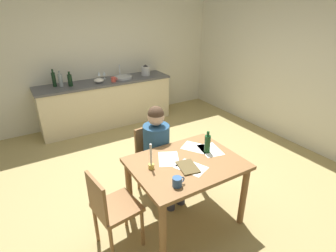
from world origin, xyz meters
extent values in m
cube|color=tan|center=(0.00, 0.00, -0.02)|extent=(5.20, 5.20, 0.04)
cube|color=beige|center=(0.00, 2.60, 1.30)|extent=(5.20, 0.12, 2.60)
cube|color=beige|center=(2.60, 0.00, 1.30)|extent=(0.12, 5.20, 2.60)
cube|color=beige|center=(0.00, 2.24, 0.43)|extent=(2.54, 0.60, 0.86)
cube|color=#4C4C51|center=(0.00, 2.24, 0.88)|extent=(2.58, 0.64, 0.04)
cube|color=olive|center=(-0.17, -0.77, 0.74)|extent=(1.13, 0.87, 0.04)
cylinder|color=olive|center=(-0.67, -1.15, 0.36)|extent=(0.07, 0.07, 0.72)
cylinder|color=olive|center=(0.34, -1.15, 0.36)|extent=(0.07, 0.07, 0.72)
cylinder|color=olive|center=(-0.67, -0.40, 0.36)|extent=(0.07, 0.07, 0.72)
cylinder|color=olive|center=(0.34, -0.40, 0.36)|extent=(0.07, 0.07, 0.72)
cube|color=olive|center=(-0.19, -0.16, 0.46)|extent=(0.45, 0.45, 0.04)
cube|color=olive|center=(-0.22, 0.03, 0.67)|extent=(0.36, 0.08, 0.40)
cylinder|color=olive|center=(-0.34, -0.35, 0.22)|extent=(0.04, 0.04, 0.45)
cylinder|color=olive|center=(0.00, -0.30, 0.22)|extent=(0.04, 0.04, 0.45)
cylinder|color=olive|center=(-0.39, -0.01, 0.22)|extent=(0.04, 0.04, 0.45)
cylinder|color=olive|center=(-0.05, 0.03, 0.22)|extent=(0.04, 0.04, 0.45)
cylinder|color=navy|center=(-0.19, -0.18, 0.70)|extent=(0.36, 0.36, 0.50)
sphere|color=#D8AD8C|center=(-0.19, -0.18, 1.06)|extent=(0.20, 0.20, 0.20)
sphere|color=#473323|center=(-0.19, -0.18, 1.10)|extent=(0.19, 0.19, 0.19)
cylinder|color=#383847|center=(-0.25, -0.38, 0.45)|extent=(0.18, 0.39, 0.13)
cylinder|color=#383847|center=(-0.22, -0.57, 0.23)|extent=(0.10, 0.10, 0.45)
cylinder|color=#383847|center=(-0.09, -0.36, 0.45)|extent=(0.18, 0.39, 0.13)
cylinder|color=#383847|center=(-0.06, -0.54, 0.23)|extent=(0.10, 0.10, 0.45)
cube|color=olive|center=(-0.93, -0.72, 0.47)|extent=(0.45, 0.45, 0.04)
cube|color=olive|center=(-1.12, -0.74, 0.68)|extent=(0.08, 0.36, 0.40)
cylinder|color=olive|center=(-0.74, -0.86, 0.23)|extent=(0.04, 0.04, 0.46)
cylinder|color=olive|center=(-0.79, -0.53, 0.23)|extent=(0.04, 0.04, 0.46)
cylinder|color=olive|center=(-1.08, -0.91, 0.23)|extent=(0.04, 0.04, 0.46)
cylinder|color=olive|center=(-1.12, -0.57, 0.23)|extent=(0.04, 0.04, 0.46)
cylinder|color=#33598C|center=(-0.47, -1.06, 0.81)|extent=(0.09, 0.09, 0.09)
torus|color=#33598C|center=(-0.42, -1.06, 0.81)|extent=(0.06, 0.01, 0.06)
cylinder|color=gold|center=(-0.54, -0.69, 0.79)|extent=(0.06, 0.06, 0.05)
cylinder|color=white|center=(-0.54, -0.69, 0.93)|extent=(0.02, 0.02, 0.23)
cube|color=brown|center=(-0.21, -0.87, 0.77)|extent=(0.22, 0.28, 0.02)
cube|color=white|center=(0.21, -0.71, 0.76)|extent=(0.27, 0.33, 0.00)
cube|color=white|center=(-0.29, -0.63, 0.76)|extent=(0.32, 0.36, 0.00)
cube|color=white|center=(0.10, -0.58, 0.76)|extent=(0.34, 0.36, 0.00)
cube|color=white|center=(-0.18, -0.88, 0.76)|extent=(0.31, 0.35, 0.00)
cylinder|color=#194C23|center=(0.14, -0.72, 0.86)|extent=(0.07, 0.07, 0.20)
cylinder|color=#194C23|center=(0.14, -0.72, 0.99)|extent=(0.03, 0.03, 0.05)
cylinder|color=#B2B7BC|center=(0.38, 2.24, 0.92)|extent=(0.36, 0.36, 0.04)
cylinder|color=silver|center=(0.38, 2.40, 1.02)|extent=(0.02, 0.02, 0.24)
cylinder|color=black|center=(-0.89, 2.34, 1.03)|extent=(0.07, 0.07, 0.25)
cylinder|color=black|center=(-0.89, 2.34, 1.18)|extent=(0.03, 0.03, 0.06)
cylinder|color=#8C999E|center=(-0.79, 2.28, 1.01)|extent=(0.07, 0.07, 0.23)
cylinder|color=#8C999E|center=(-0.79, 2.28, 1.15)|extent=(0.03, 0.03, 0.06)
cylinder|color=black|center=(-0.64, 2.22, 1.01)|extent=(0.08, 0.08, 0.21)
cylinder|color=black|center=(-0.64, 2.22, 1.14)|extent=(0.04, 0.04, 0.05)
ellipsoid|color=white|center=(-0.13, 2.19, 0.94)|extent=(0.18, 0.18, 0.08)
cylinder|color=#B7BABF|center=(0.89, 2.24, 0.99)|extent=(0.18, 0.18, 0.18)
cone|color=#262628|center=(0.89, 2.24, 1.10)|extent=(0.11, 0.11, 0.04)
cylinder|color=silver|center=(0.05, 2.39, 0.90)|extent=(0.06, 0.06, 0.00)
cylinder|color=silver|center=(0.05, 2.39, 0.94)|extent=(0.01, 0.01, 0.07)
cone|color=silver|center=(0.05, 2.39, 1.01)|extent=(0.07, 0.07, 0.08)
cylinder|color=silver|center=(-0.05, 2.39, 0.90)|extent=(0.06, 0.06, 0.00)
cylinder|color=silver|center=(-0.05, 2.39, 0.94)|extent=(0.01, 0.01, 0.07)
cone|color=silver|center=(-0.05, 2.39, 1.01)|extent=(0.07, 0.07, 0.08)
cylinder|color=#D84C3F|center=(0.13, 2.09, 0.95)|extent=(0.09, 0.09, 0.09)
torus|color=#D84C3F|center=(0.18, 2.09, 0.95)|extent=(0.06, 0.01, 0.06)
camera|label=1|loc=(-1.54, -2.68, 2.26)|focal=28.30mm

